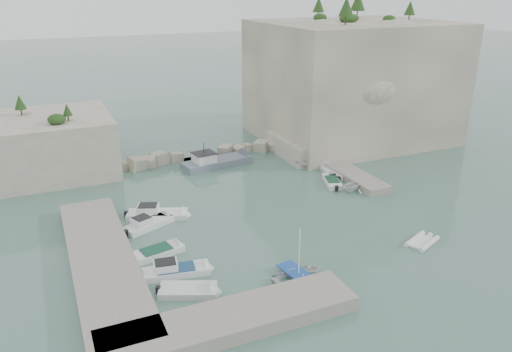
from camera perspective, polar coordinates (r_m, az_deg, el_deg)
name	(u,v)px	position (r m, az deg, el deg)	size (l,w,h in m)	color
ground	(281,225)	(48.96, 2.86, -5.60)	(400.00, 400.00, 0.00)	slate
cliff_east	(351,81)	(76.56, 10.83, 10.60)	(26.00, 22.00, 17.00)	beige
cliff_terrace	(307,145)	(68.97, 5.86, 3.50)	(8.00, 10.00, 2.50)	beige
outcrop_west	(45,145)	(66.57, -23.01, 3.28)	(16.00, 14.00, 7.00)	beige
quay_west	(102,261)	(43.69, -17.14, -9.31)	(5.00, 24.00, 1.10)	#9E9689
quay_south	(232,320)	(35.46, -2.78, -16.10)	(18.00, 4.00, 1.10)	#9E9689
ledge_east	(342,169)	(63.08, 9.79, 0.78)	(3.00, 16.00, 0.80)	#9E9689
breakwater	(201,154)	(67.28, -6.32, 2.54)	(28.00, 3.00, 1.40)	beige
motorboat_a	(158,217)	(51.52, -11.18, -4.58)	(6.58, 1.96, 1.40)	white
motorboat_b	(149,227)	(49.62, -12.13, -5.70)	(5.46, 1.79, 1.40)	white
motorboat_c	(157,255)	(44.65, -11.28, -8.84)	(5.11, 1.86, 0.70)	silver
motorboat_d	(176,274)	(41.67, -9.09, -11.03)	(5.97, 1.78, 1.40)	white
motorboat_e	(188,294)	(39.24, -7.75, -13.18)	(4.77, 1.95, 0.70)	silver
rowboat	(298,279)	(40.68, 4.86, -11.68)	(3.20, 4.49, 0.93)	white
inflatable_dinghy	(422,243)	(48.05, 18.41, -7.30)	(3.64, 1.77, 0.44)	white
tender_east_a	(352,190)	(57.83, 10.87, -1.63)	(2.74, 3.17, 1.67)	white
tender_east_b	(332,184)	(59.35, 8.69, -0.89)	(4.69, 1.60, 0.70)	white
tender_east_c	(331,174)	(62.31, 8.61, 0.20)	(5.27, 1.70, 0.70)	silver
tender_east_d	(310,168)	(64.18, 6.17, 0.95)	(1.46, 3.88, 1.50)	white
work_boat	(217,166)	(64.77, -4.47, 1.20)	(9.96, 2.94, 2.20)	slate
rowboat_mast	(299,251)	(39.35, 4.98, -8.54)	(0.10, 0.10, 4.20)	white
vegetation	(319,15)	(73.86, 7.23, 17.80)	(53.48, 13.88, 13.40)	#1E4219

